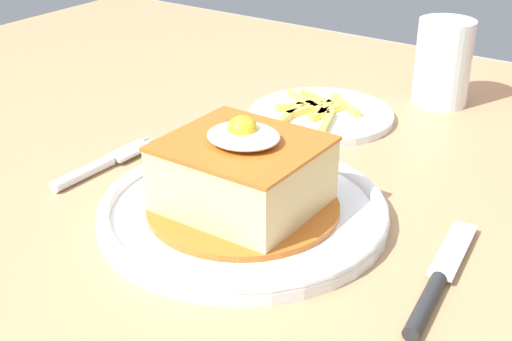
% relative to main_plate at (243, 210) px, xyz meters
% --- Properties ---
extents(dining_table, '(1.40, 1.06, 0.76)m').
position_rel_main_plate_xyz_m(dining_table, '(-0.03, 0.06, -0.10)').
color(dining_table, '#A87F56').
rests_on(dining_table, ground_plane).
extents(main_plate, '(0.26, 0.26, 0.02)m').
position_rel_main_plate_xyz_m(main_plate, '(0.00, 0.00, 0.00)').
color(main_plate, white).
rests_on(main_plate, dining_table).
extents(sandwich_meal, '(0.17, 0.17, 0.09)m').
position_rel_main_plate_xyz_m(sandwich_meal, '(0.00, -0.00, 0.03)').
color(sandwich_meal, '#B75B1E').
rests_on(sandwich_meal, main_plate).
extents(fork, '(0.02, 0.14, 0.01)m').
position_rel_main_plate_xyz_m(fork, '(-0.18, -0.01, -0.00)').
color(fork, silver).
rests_on(fork, dining_table).
extents(knife, '(0.04, 0.17, 0.01)m').
position_rel_main_plate_xyz_m(knife, '(0.18, -0.01, -0.00)').
color(knife, '#262628').
rests_on(knife, dining_table).
extents(drinking_glass, '(0.07, 0.07, 0.10)m').
position_rel_main_plate_xyz_m(drinking_glass, '(0.03, 0.37, 0.04)').
color(drinking_glass, silver).
rests_on(drinking_glass, dining_table).
extents(side_plate_fries, '(0.17, 0.17, 0.02)m').
position_rel_main_plate_xyz_m(side_plate_fries, '(-0.06, 0.24, -0.00)').
color(side_plate_fries, white).
rests_on(side_plate_fries, dining_table).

